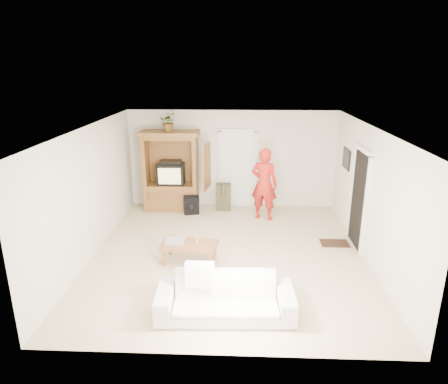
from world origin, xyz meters
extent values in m
plane|color=tan|center=(0.00, 0.00, 0.00)|extent=(6.00, 6.00, 0.00)
plane|color=white|center=(0.00, 0.00, 2.60)|extent=(6.00, 6.00, 0.00)
plane|color=silver|center=(0.00, 3.00, 1.30)|extent=(5.50, 0.00, 5.50)
plane|color=silver|center=(0.00, -3.00, 1.30)|extent=(5.50, 0.00, 5.50)
plane|color=silver|center=(-2.75, 0.00, 1.30)|extent=(0.00, 6.00, 6.00)
plane|color=silver|center=(2.75, 0.00, 1.30)|extent=(0.00, 6.00, 6.00)
cube|color=brown|center=(-1.60, 2.65, 0.35)|extent=(1.40, 0.60, 0.70)
cube|color=brown|center=(-2.25, 2.65, 1.30)|extent=(0.10, 0.60, 1.20)
cube|color=brown|center=(-0.95, 2.65, 1.30)|extent=(0.10, 0.60, 1.20)
cube|color=brown|center=(-1.60, 2.92, 1.30)|extent=(1.40, 0.06, 1.20)
cube|color=brown|center=(-1.60, 2.65, 1.95)|extent=(1.40, 0.60, 0.10)
cube|color=brown|center=(-1.60, 2.65, 2.05)|extent=(1.52, 0.68, 0.10)
cube|color=brown|center=(-0.62, 2.18, 1.30)|extent=(0.16, 0.67, 1.15)
cube|color=black|center=(-1.60, 2.68, 0.97)|extent=(0.70, 0.52, 0.55)
cube|color=tan|center=(-1.60, 2.41, 0.98)|extent=(0.58, 0.02, 0.42)
cube|color=black|center=(-1.60, 2.65, 1.29)|extent=(0.55, 0.35, 0.08)
cube|color=brown|center=(-1.60, 2.37, 0.45)|extent=(1.19, 0.03, 0.25)
cube|color=white|center=(0.15, 2.97, 1.02)|extent=(0.85, 0.05, 2.04)
cube|color=black|center=(2.73, 0.60, 1.02)|extent=(0.05, 0.90, 2.04)
cube|color=black|center=(2.73, 1.90, 1.60)|extent=(0.03, 0.60, 0.48)
cube|color=#382316|center=(2.30, 0.60, 0.01)|extent=(0.60, 0.40, 0.02)
imported|color=#4C7238|center=(-1.60, 2.63, 2.34)|extent=(0.45, 0.40, 0.48)
imported|color=#AF1D17|center=(0.82, 2.03, 0.91)|extent=(0.77, 0.63, 1.82)
imported|color=silver|center=(0.02, -2.08, 0.31)|extent=(2.14, 0.90, 0.62)
cube|color=brown|center=(-0.75, -0.37, 0.37)|extent=(1.15, 0.73, 0.06)
cube|color=brown|center=(-1.25, -0.52, 0.17)|extent=(0.07, 0.07, 0.34)
cube|color=brown|center=(-1.19, -0.08, 0.17)|extent=(0.07, 0.07, 0.34)
cube|color=brown|center=(-0.32, -0.65, 0.17)|extent=(0.07, 0.07, 0.34)
cube|color=brown|center=(-0.26, -0.21, 0.17)|extent=(0.07, 0.07, 0.34)
cube|color=#E94D74|center=(-1.03, -0.37, 0.44)|extent=(0.38, 0.28, 0.08)
cylinder|color=tan|center=(-0.61, -0.32, 0.45)|extent=(0.08, 0.08, 0.10)
camera|label=1|loc=(0.23, -7.42, 3.73)|focal=32.00mm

